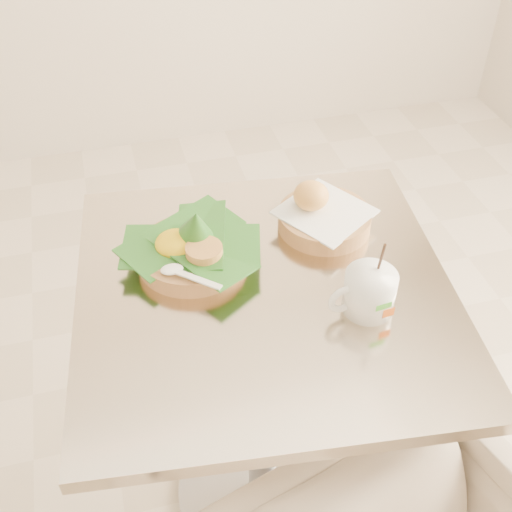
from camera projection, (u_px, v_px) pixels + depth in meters
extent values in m
plane|color=beige|center=(211.00, 494.00, 1.69)|extent=(3.60, 3.60, 0.00)
cylinder|color=gray|center=(262.00, 488.00, 1.69)|extent=(0.44, 0.44, 0.03)
cylinder|color=gray|center=(263.00, 407.00, 1.45)|extent=(0.07, 0.07, 0.69)
cube|color=beige|center=(265.00, 293.00, 1.21)|extent=(0.78, 0.78, 0.03)
cylinder|color=tan|center=(192.00, 254.00, 1.24)|extent=(0.21, 0.21, 0.04)
cone|color=#265F1B|center=(195.00, 227.00, 1.21)|extent=(0.09, 0.11, 0.11)
ellipsoid|color=yellow|center=(175.00, 244.00, 1.23)|extent=(0.08, 0.08, 0.04)
cylinder|color=#CC9347|center=(204.00, 251.00, 1.20)|extent=(0.07, 0.07, 0.02)
cylinder|color=tan|center=(324.00, 220.00, 1.32)|extent=(0.19, 0.19, 0.04)
cube|color=white|center=(325.00, 212.00, 1.31)|extent=(0.22, 0.22, 0.01)
ellipsoid|color=orange|center=(311.00, 196.00, 1.30)|extent=(0.07, 0.07, 0.06)
cylinder|color=white|center=(369.00, 292.00, 1.13)|extent=(0.09, 0.09, 0.08)
torus|color=white|center=(343.00, 299.00, 1.12)|extent=(0.06, 0.02, 0.06)
cylinder|color=#502916|center=(372.00, 277.00, 1.11)|extent=(0.08, 0.08, 0.01)
cylinder|color=black|center=(380.00, 262.00, 1.10)|extent=(0.02, 0.05, 0.12)
cube|color=green|center=(384.00, 307.00, 1.09)|extent=(0.03, 0.00, 0.01)
cube|color=orange|center=(389.00, 313.00, 1.11)|extent=(0.02, 0.00, 0.02)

